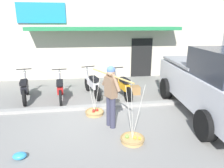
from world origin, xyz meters
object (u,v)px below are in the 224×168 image
object	(u,v)px
parked_truck	(217,83)
wooden_crate	(134,90)
fruit_basket_right_side	(95,112)
motorcycle_nearest_shop	(25,88)
plastic_litter_bag	(20,156)
motorcycle_second_in_row	(60,89)
fruit_vendor	(111,93)
motorcycle_third_in_row	(92,85)
motorcycle_end_of_row	(122,86)
fruit_basket_left_side	(132,139)

from	to	relation	value
parked_truck	wooden_crate	world-z (taller)	parked_truck
fruit_basket_right_side	parked_truck	distance (m)	3.77
motorcycle_nearest_shop	plastic_litter_bag	size ratio (longest dim) A/B	6.45
motorcycle_second_in_row	plastic_litter_bag	xyz separation A→B (m)	(-0.54, -3.33, -0.38)
fruit_vendor	motorcycle_third_in_row	xyz separation A→B (m)	(-0.37, 2.58, -0.53)
motorcycle_end_of_row	motorcycle_third_in_row	bearing A→B (deg)	161.45
motorcycle_nearest_shop	motorcycle_end_of_row	distance (m)	3.55
fruit_basket_left_side	wooden_crate	xyz separation A→B (m)	(0.90, 3.37, 0.08)
fruit_basket_right_side	motorcycle_third_in_row	world-z (taller)	fruit_basket_right_side
motorcycle_nearest_shop	parked_truck	distance (m)	6.44
fruit_basket_left_side	parked_truck	bearing A→B (deg)	21.16
parked_truck	wooden_crate	bearing A→B (deg)	129.69
plastic_litter_bag	wooden_crate	bearing A→B (deg)	47.25
motorcycle_second_in_row	motorcycle_end_of_row	xyz separation A→B (m)	(2.26, 0.00, 0.00)
fruit_basket_left_side	motorcycle_end_of_row	size ratio (longest dim) A/B	0.81
fruit_vendor	fruit_basket_left_side	size ratio (longest dim) A/B	1.17
fruit_basket_left_side	parked_truck	world-z (taller)	parked_truck
fruit_vendor	wooden_crate	distance (m)	2.97
motorcycle_third_in_row	wooden_crate	bearing A→B (deg)	-1.34
motorcycle_second_in_row	fruit_vendor	bearing A→B (deg)	-55.03
motorcycle_third_in_row	wooden_crate	xyz separation A→B (m)	(1.67, -0.04, -0.29)
motorcycle_end_of_row	fruit_basket_right_side	bearing A→B (deg)	-129.06
fruit_vendor	motorcycle_end_of_row	distance (m)	2.38
motorcycle_third_in_row	parked_truck	world-z (taller)	parked_truck
fruit_vendor	motorcycle_nearest_shop	distance (m)	3.77
motorcycle_second_in_row	motorcycle_end_of_row	distance (m)	2.26
fruit_basket_right_side	parked_truck	xyz separation A→B (m)	(3.60, -0.58, 0.95)
fruit_basket_left_side	plastic_litter_bag	world-z (taller)	fruit_basket_left_side
motorcycle_third_in_row	plastic_litter_bag	xyz separation A→B (m)	(-1.71, -3.70, -0.38)
motorcycle_nearest_shop	parked_truck	xyz separation A→B (m)	(6.02, -2.19, 0.58)
parked_truck	plastic_litter_bag	bearing A→B (deg)	-165.42
motorcycle_nearest_shop	motorcycle_second_in_row	distance (m)	1.30
fruit_basket_left_side	fruit_basket_right_side	distance (m)	1.85
parked_truck	motorcycle_end_of_row	bearing A→B (deg)	141.68
fruit_basket_right_side	motorcycle_end_of_row	xyz separation A→B (m)	(1.12, 1.38, 0.38)
fruit_basket_left_side	parked_truck	size ratio (longest dim) A/B	0.30
motorcycle_end_of_row	parked_truck	distance (m)	3.21
fruit_vendor	motorcycle_second_in_row	bearing A→B (deg)	124.97
motorcycle_second_in_row	motorcycle_end_of_row	bearing A→B (deg)	0.10
motorcycle_third_in_row	plastic_litter_bag	distance (m)	4.09
motorcycle_second_in_row	motorcycle_third_in_row	xyz separation A→B (m)	(1.17, 0.37, 0.00)
motorcycle_third_in_row	plastic_litter_bag	size ratio (longest dim) A/B	6.35
fruit_basket_left_side	motorcycle_nearest_shop	size ratio (longest dim) A/B	0.80
parked_truck	plastic_litter_bag	distance (m)	5.54
motorcycle_nearest_shop	motorcycle_end_of_row	size ratio (longest dim) A/B	1.01
fruit_vendor	fruit_basket_right_side	distance (m)	1.29
parked_truck	wooden_crate	xyz separation A→B (m)	(-1.90, 2.29, -0.87)
motorcycle_end_of_row	wooden_crate	size ratio (longest dim) A/B	4.07
motorcycle_third_in_row	motorcycle_end_of_row	bearing A→B (deg)	-18.55
motorcycle_nearest_shop	fruit_basket_right_side	bearing A→B (deg)	-33.56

